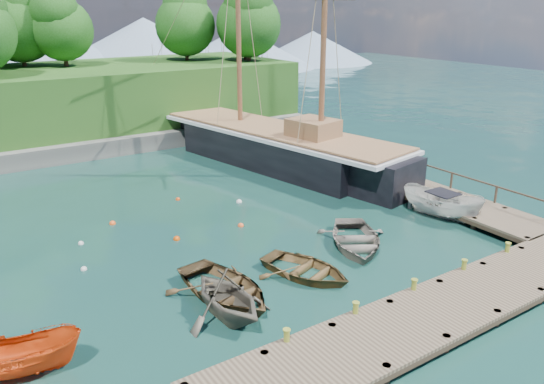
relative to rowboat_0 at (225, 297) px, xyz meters
The scene contains 23 objects.
ground 3.94m from the rowboat_0, ahead, with size 160.00×160.00×0.00m, color #15322D.
dock_near 8.31m from the rowboat_0, 44.78° to the right, with size 20.00×3.20×1.10m.
dock_east 17.19m from the rowboat_0, 26.45° to the left, with size 3.20×24.00×1.10m.
bollard_0 4.45m from the rowboat_0, 91.42° to the right, with size 0.26×0.26×0.45m, color olive.
bollard_1 5.30m from the rowboat_0, 56.97° to the right, with size 0.26×0.26×0.45m, color olive.
bollard_2 7.38m from the rowboat_0, 37.04° to the right, with size 0.26×0.26×0.45m, color olive.
bollard_3 9.94m from the rowboat_0, 26.57° to the right, with size 0.26×0.26×0.45m, color olive.
bollard_4 12.69m from the rowboat_0, 20.50° to the right, with size 0.26×0.26×0.45m, color olive.
rowboat_0 is the anchor object (origin of this frame).
rowboat_1 1.43m from the rowboat_0, 114.47° to the right, with size 3.32×3.84×2.02m, color #5D584B.
rowboat_2 3.76m from the rowboat_0, ahead, with size 3.00×4.20×0.87m, color brown.
rowboat_3 7.52m from the rowboat_0, ahead, with size 3.42×4.79×0.99m, color #6D655B.
motorboat_orange 7.66m from the rowboat_0, behind, with size 1.48×3.92×1.52m, color #DB4510.
cabin_boat_white 13.91m from the rowboat_0, ahead, with size 1.74×4.64×1.79m, color silver.
schooner 18.69m from the rowboat_0, 49.35° to the left, with size 8.95×27.82×20.63m.
mooring_buoy_0 6.79m from the rowboat_0, 126.63° to the left, with size 0.28×0.28×0.28m, color silver.
mooring_buoy_1 6.17m from the rowboat_0, 83.93° to the left, with size 0.34×0.34×0.34m, color #CF4506.
mooring_buoy_2 7.15m from the rowboat_0, 54.50° to the left, with size 0.32×0.32×0.32m, color #F05320.
mooring_buoy_3 10.70m from the rowboat_0, 56.77° to the left, with size 0.34×0.34×0.34m, color silver.
mooring_buoy_4 9.94m from the rowboat_0, 97.98° to the left, with size 0.34×0.34×0.34m, color #F75419.
mooring_buoy_5 11.74m from the rowboat_0, 75.00° to the left, with size 0.27×0.27×0.27m, color #D8410D.
mooring_buoy_6 8.92m from the rowboat_0, 112.72° to the left, with size 0.28×0.28×0.28m, color silver.
distant_ridge 71.26m from the rowboat_0, 83.38° to the left, with size 117.00×40.00×10.00m.
Camera 1 is at (-12.53, -17.10, 11.00)m, focal length 35.00 mm.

